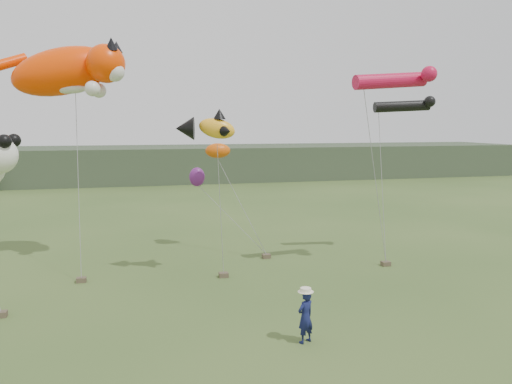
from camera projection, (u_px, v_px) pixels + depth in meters
ground at (260, 319)px, 17.36m from camera, size 120.00×120.00×0.00m
headland at (142, 165)px, 59.33m from camera, size 90.00×13.00×4.00m
festival_attendant at (305, 317)px, 15.40m from camera, size 0.72×0.63×1.67m
sandbag_anchors at (205, 275)px, 22.03m from camera, size 16.71×5.57×0.21m
cat_kite at (73, 70)px, 23.35m from camera, size 6.34×3.38×3.20m
fish_kite at (205, 128)px, 21.23m from camera, size 2.70×1.76×1.40m
tube_kites at (401, 89)px, 23.08m from camera, size 5.22×3.54×1.99m
misc_kites at (209, 161)px, 26.58m from camera, size 2.07×1.81×2.39m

